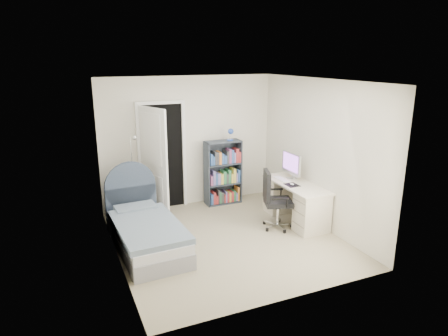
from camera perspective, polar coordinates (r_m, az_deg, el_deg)
name	(u,v)px	position (r m, az deg, el deg)	size (l,w,h in m)	color
room_shell	(227,164)	(6.09, 0.43, 0.54)	(3.50, 3.70, 2.60)	gray
door	(157,160)	(7.32, -9.60, 1.19)	(0.92, 0.78, 2.06)	black
bed	(145,231)	(6.29, -11.16, -8.81)	(0.97, 1.92, 1.16)	gray
nightstand	(128,195)	(7.46, -13.59, -3.84)	(0.42, 0.42, 0.61)	tan
floor_lamp	(135,185)	(7.26, -12.66, -2.45)	(0.22, 0.22, 1.54)	silver
bookcase	(224,174)	(7.87, -0.07, -0.89)	(0.71, 0.30, 1.50)	#36404A
desk	(295,200)	(7.19, 10.10, -4.55)	(0.57, 1.43, 1.18)	beige
office_chair	(274,197)	(6.78, 7.10, -4.12)	(0.57, 0.58, 1.01)	silver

